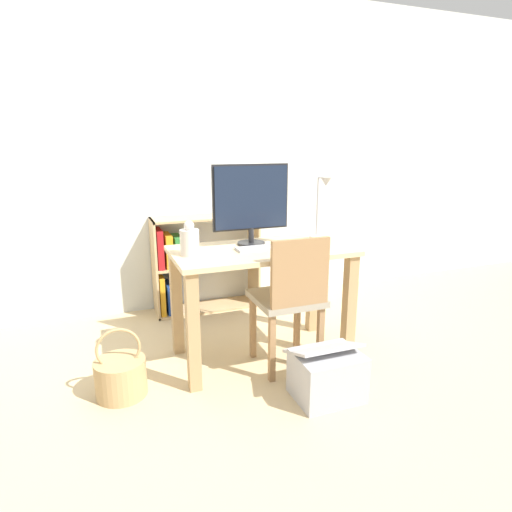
{
  "coord_description": "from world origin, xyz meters",
  "views": [
    {
      "loc": [
        -0.97,
        -2.45,
        1.39
      ],
      "look_at": [
        0.0,
        0.1,
        0.67
      ],
      "focal_mm": 30.0,
      "sensor_mm": 36.0,
      "label": 1
    }
  ],
  "objects_px": {
    "bookshelf": "(188,266)",
    "basket": "(121,376)",
    "storage_box": "(327,374)",
    "monitor": "(251,200)",
    "desk_lamp": "(322,202)",
    "keyboard": "(261,248)",
    "chair": "(290,296)",
    "vase": "(189,240)"
  },
  "relations": [
    {
      "from": "desk_lamp",
      "to": "storage_box",
      "type": "height_order",
      "value": "desk_lamp"
    },
    {
      "from": "bookshelf",
      "to": "storage_box",
      "type": "relative_size",
      "value": 2.37
    },
    {
      "from": "monitor",
      "to": "chair",
      "type": "height_order",
      "value": "monitor"
    },
    {
      "from": "bookshelf",
      "to": "keyboard",
      "type": "bearing_deg",
      "value": -74.5
    },
    {
      "from": "bookshelf",
      "to": "basket",
      "type": "bearing_deg",
      "value": -119.53
    },
    {
      "from": "desk_lamp",
      "to": "basket",
      "type": "relative_size",
      "value": 1.06
    },
    {
      "from": "basket",
      "to": "chair",
      "type": "bearing_deg",
      "value": -3.86
    },
    {
      "from": "keyboard",
      "to": "vase",
      "type": "xyz_separation_m",
      "value": [
        -0.45,
        0.02,
        0.08
      ]
    },
    {
      "from": "monitor",
      "to": "desk_lamp",
      "type": "height_order",
      "value": "monitor"
    },
    {
      "from": "basket",
      "to": "storage_box",
      "type": "xyz_separation_m",
      "value": [
        1.08,
        -0.43,
        0.03
      ]
    },
    {
      "from": "monitor",
      "to": "vase",
      "type": "distance_m",
      "value": 0.5
    },
    {
      "from": "basket",
      "to": "storage_box",
      "type": "relative_size",
      "value": 1.09
    },
    {
      "from": "vase",
      "to": "chair",
      "type": "xyz_separation_m",
      "value": [
        0.56,
        -0.23,
        -0.35
      ]
    },
    {
      "from": "keyboard",
      "to": "desk_lamp",
      "type": "bearing_deg",
      "value": 11.98
    },
    {
      "from": "keyboard",
      "to": "storage_box",
      "type": "height_order",
      "value": "keyboard"
    },
    {
      "from": "bookshelf",
      "to": "basket",
      "type": "height_order",
      "value": "bookshelf"
    },
    {
      "from": "basket",
      "to": "storage_box",
      "type": "distance_m",
      "value": 1.16
    },
    {
      "from": "desk_lamp",
      "to": "monitor",
      "type": "bearing_deg",
      "value": 174.8
    },
    {
      "from": "monitor",
      "to": "keyboard",
      "type": "distance_m",
      "value": 0.32
    },
    {
      "from": "desk_lamp",
      "to": "storage_box",
      "type": "relative_size",
      "value": 1.16
    },
    {
      "from": "keyboard",
      "to": "vase",
      "type": "height_order",
      "value": "vase"
    },
    {
      "from": "keyboard",
      "to": "storage_box",
      "type": "relative_size",
      "value": 0.86
    },
    {
      "from": "monitor",
      "to": "storage_box",
      "type": "height_order",
      "value": "monitor"
    },
    {
      "from": "monitor",
      "to": "desk_lamp",
      "type": "xyz_separation_m",
      "value": [
        0.49,
        -0.04,
        -0.03
      ]
    },
    {
      "from": "desk_lamp",
      "to": "chair",
      "type": "height_order",
      "value": "desk_lamp"
    },
    {
      "from": "keyboard",
      "to": "chair",
      "type": "relative_size",
      "value": 0.37
    },
    {
      "from": "vase",
      "to": "chair",
      "type": "relative_size",
      "value": 0.24
    },
    {
      "from": "keyboard",
      "to": "desk_lamp",
      "type": "xyz_separation_m",
      "value": [
        0.48,
        0.1,
        0.26
      ]
    },
    {
      "from": "keyboard",
      "to": "storage_box",
      "type": "distance_m",
      "value": 0.85
    },
    {
      "from": "vase",
      "to": "desk_lamp",
      "type": "relative_size",
      "value": 0.48
    },
    {
      "from": "vase",
      "to": "desk_lamp",
      "type": "xyz_separation_m",
      "value": [
        0.93,
        0.08,
        0.18
      ]
    },
    {
      "from": "vase",
      "to": "bookshelf",
      "type": "distance_m",
      "value": 1.07
    },
    {
      "from": "chair",
      "to": "storage_box",
      "type": "distance_m",
      "value": 0.5
    },
    {
      "from": "chair",
      "to": "basket",
      "type": "distance_m",
      "value": 1.08
    },
    {
      "from": "chair",
      "to": "bookshelf",
      "type": "distance_m",
      "value": 1.25
    },
    {
      "from": "chair",
      "to": "basket",
      "type": "bearing_deg",
      "value": 168.49
    },
    {
      "from": "monitor",
      "to": "storage_box",
      "type": "relative_size",
      "value": 1.39
    },
    {
      "from": "desk_lamp",
      "to": "storage_box",
      "type": "distance_m",
      "value": 1.14
    },
    {
      "from": "keyboard",
      "to": "basket",
      "type": "height_order",
      "value": "keyboard"
    },
    {
      "from": "basket",
      "to": "keyboard",
      "type": "bearing_deg",
      "value": 8.46
    },
    {
      "from": "keyboard",
      "to": "vase",
      "type": "distance_m",
      "value": 0.46
    },
    {
      "from": "storage_box",
      "to": "desk_lamp",
      "type": "bearing_deg",
      "value": 65.45
    }
  ]
}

